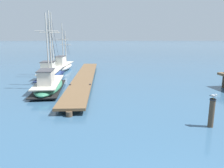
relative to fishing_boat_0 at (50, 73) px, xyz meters
The scene contains 6 objects.
floating_dock 3.82m from the fishing_boat_0, 18.48° to the right, with size 1.98×20.01×0.53m.
fishing_boat_0 is the anchor object (origin of this frame).
fishing_boat_1 5.64m from the fishing_boat_0, 88.10° to the left, with size 2.24×7.15×5.88m.
fishing_boat_2 5.43m from the fishing_boat_0, 77.58° to the right, with size 2.50×7.98×6.37m.
mooring_piling 16.62m from the fishing_boat_0, 49.53° to the right, with size 0.30×0.30×1.41m.
perched_seagull 16.64m from the fishing_boat_0, 49.53° to the right, with size 0.28×0.33×0.27m.
Camera 1 is at (-2.05, -3.41, 4.32)m, focal length 34.92 mm.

